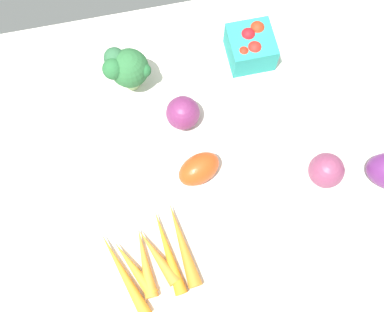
{
  "coord_description": "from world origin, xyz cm",
  "views": [
    {
      "loc": [
        6.71,
        31.77,
        94.65
      ],
      "look_at": [
        0.0,
        0.0,
        4.0
      ],
      "focal_mm": 45.2,
      "sensor_mm": 36.0,
      "label": 1
    }
  ],
  "objects": [
    {
      "name": "red_onion_center",
      "position": [
        -24.8,
        8.83,
        5.5
      ],
      "size": [
        6.99,
        6.99,
        6.99
      ],
      "primitive_type": "sphere",
      "color": "#833958",
      "rests_on": "tablecloth"
    },
    {
      "name": "carrot_bunch",
      "position": [
        11.22,
        18.01,
        3.28
      ],
      "size": [
        18.16,
        20.25,
        2.74
      ],
      "color": "orange",
      "rests_on": "tablecloth"
    },
    {
      "name": "broccoli_head",
      "position": [
        9.4,
        -19.65,
        8.73
      ],
      "size": [
        9.6,
        8.16,
        10.59
      ],
      "color": "#A6CC85",
      "rests_on": "tablecloth"
    },
    {
      "name": "tablecloth",
      "position": [
        0.0,
        0.0,
        1.0
      ],
      "size": [
        104.0,
        76.0,
        2.0
      ],
      "primitive_type": "cube",
      "color": "silver",
      "rests_on": "ground"
    },
    {
      "name": "berry_basket",
      "position": [
        -17.27,
        -21.16,
        5.8
      ],
      "size": [
        9.46,
        9.46,
        7.72
      ],
      "color": "teal",
      "rests_on": "tablecloth"
    },
    {
      "name": "red_onion_near_basket",
      "position": [
        -0.03,
        -8.95,
        5.48
      ],
      "size": [
        6.96,
        6.96,
        6.96
      ],
      "primitive_type": "sphere",
      "color": "#72285A",
      "rests_on": "tablecloth"
    },
    {
      "name": "roma_tomato",
      "position": [
        -0.71,
        3.22,
        4.87
      ],
      "size": [
        10.26,
        8.58,
        5.74
      ],
      "primitive_type": "ellipsoid",
      "rotation": [
        0.0,
        0.0,
        3.52
      ],
      "color": "#D44417",
      "rests_on": "tablecloth"
    }
  ]
}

